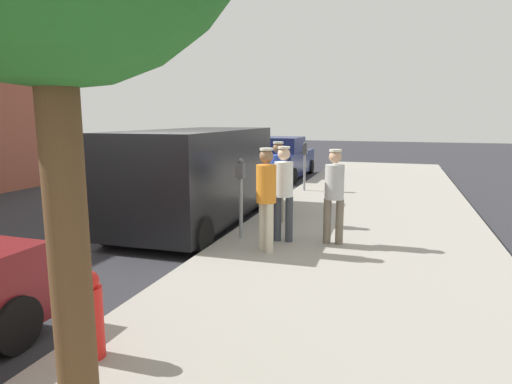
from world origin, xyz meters
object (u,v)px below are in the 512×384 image
(pedestrian_in_orange, at_px, (266,193))
(parked_van, at_px, (199,174))
(parking_meter_far, at_px, (305,158))
(fire_hydrant, at_px, (90,316))
(parked_sedan_ahead, at_px, (281,159))
(pedestrian_in_blue, at_px, (278,177))
(parking_meter_near, at_px, (241,184))
(pedestrian_in_gray, at_px, (334,190))
(pedestrian_in_white, at_px, (284,187))

(pedestrian_in_orange, xyz_separation_m, parked_van, (-2.20, 1.97, -0.02))
(parking_meter_far, relative_size, fire_hydrant, 1.77)
(parked_sedan_ahead, bearing_deg, pedestrian_in_blue, -75.66)
(parking_meter_near, distance_m, parking_meter_far, 5.80)
(pedestrian_in_gray, relative_size, fire_hydrant, 1.99)
(parking_meter_far, bearing_deg, parked_sedan_ahead, 115.08)
(parking_meter_near, relative_size, pedestrian_in_orange, 0.86)
(parked_sedan_ahead, bearing_deg, parked_van, -88.39)
(parking_meter_near, height_order, fire_hydrant, parking_meter_near)
(pedestrian_in_white, distance_m, parked_sedan_ahead, 9.82)
(parked_sedan_ahead, bearing_deg, pedestrian_in_white, -74.92)
(pedestrian_in_blue, relative_size, pedestrian_in_orange, 1.00)
(pedestrian_in_blue, relative_size, parked_van, 0.34)
(parked_van, height_order, fire_hydrant, parked_van)
(parked_van, bearing_deg, pedestrian_in_gray, -19.81)
(parked_van, bearing_deg, fire_hydrant, -74.36)
(parking_meter_far, height_order, pedestrian_in_white, pedestrian_in_white)
(pedestrian_in_white, bearing_deg, parking_meter_near, -178.62)
(pedestrian_in_blue, bearing_deg, parked_van, -178.99)
(parking_meter_far, distance_m, parked_sedan_ahead, 4.11)
(parking_meter_far, xyz_separation_m, parked_van, (-1.50, -4.49, -0.03))
(pedestrian_in_gray, distance_m, parked_van, 3.43)
(pedestrian_in_gray, bearing_deg, fire_hydrant, -109.63)
(pedestrian_in_white, xyz_separation_m, pedestrian_in_gray, (0.90, 0.13, -0.03))
(parking_meter_near, xyz_separation_m, parking_meter_far, (0.00, 5.80, 0.00))
(pedestrian_in_gray, bearing_deg, pedestrian_in_blue, 138.93)
(parking_meter_far, xyz_separation_m, pedestrian_in_orange, (0.70, -6.46, -0.01))
(parking_meter_near, bearing_deg, fire_hydrant, -88.70)
(pedestrian_in_white, bearing_deg, parking_meter_far, 98.10)
(pedestrian_in_orange, height_order, parked_van, parked_van)
(pedestrian_in_white, height_order, pedestrian_in_orange, pedestrian_in_orange)
(pedestrian_in_gray, height_order, fire_hydrant, pedestrian_in_gray)
(pedestrian_in_blue, height_order, pedestrian_in_white, pedestrian_in_blue)
(pedestrian_in_orange, bearing_deg, fire_hydrant, -99.10)
(parking_meter_near, distance_m, pedestrian_in_orange, 0.96)
(pedestrian_in_blue, distance_m, fire_hydrant, 5.78)
(pedestrian_in_blue, xyz_separation_m, pedestrian_in_white, (0.47, -1.32, -0.01))
(pedestrian_in_blue, height_order, pedestrian_in_gray, pedestrian_in_blue)
(pedestrian_in_white, distance_m, parked_van, 2.66)
(parked_sedan_ahead, relative_size, fire_hydrant, 5.12)
(parking_meter_near, height_order, pedestrian_in_white, pedestrian_in_white)
(pedestrian_in_orange, relative_size, parked_sedan_ahead, 0.40)
(parked_van, distance_m, fire_hydrant, 5.96)
(parked_van, bearing_deg, parking_meter_far, 71.51)
(fire_hydrant, bearing_deg, pedestrian_in_orange, 80.90)
(parking_meter_near, xyz_separation_m, parked_van, (-1.50, 1.31, -0.03))
(parking_meter_far, distance_m, fire_hydrant, 10.22)
(parking_meter_near, relative_size, parking_meter_far, 1.00)
(parking_meter_near, distance_m, parked_sedan_ahead, 9.66)
(parking_meter_near, xyz_separation_m, pedestrian_in_white, (0.82, 0.02, -0.02))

